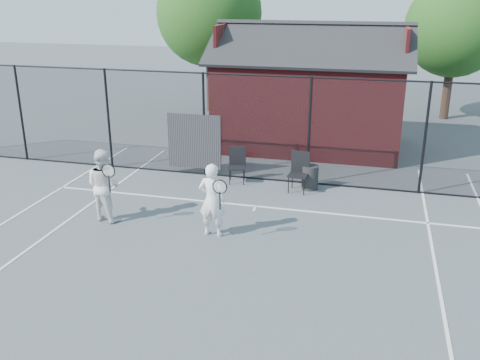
% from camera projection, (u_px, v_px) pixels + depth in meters
% --- Properties ---
extents(ground, '(80.00, 80.00, 0.00)m').
position_uv_depth(ground, '(223.00, 262.00, 10.69)').
color(ground, '#4C5057').
rests_on(ground, ground).
extents(court_lines, '(11.02, 18.00, 0.01)m').
position_uv_depth(court_lines, '(202.00, 296.00, 9.49)').
color(court_lines, white).
rests_on(court_lines, ground).
extents(fence, '(22.04, 3.00, 3.00)m').
position_uv_depth(fence, '(262.00, 131.00, 14.84)').
color(fence, black).
rests_on(fence, ground).
extents(clubhouse, '(6.50, 4.36, 4.19)m').
position_uv_depth(clubhouse, '(310.00, 99.00, 18.24)').
color(clubhouse, maroon).
rests_on(clubhouse, ground).
extents(tree_left, '(4.48, 4.48, 6.44)m').
position_uv_depth(tree_left, '(209.00, 13.00, 22.66)').
color(tree_left, '#312213').
rests_on(tree_left, ground).
extents(tree_right, '(3.97, 3.97, 5.70)m').
position_uv_depth(tree_right, '(455.00, 28.00, 21.37)').
color(tree_right, '#312213').
rests_on(tree_right, ground).
extents(player_front, '(0.75, 0.55, 1.66)m').
position_uv_depth(player_front, '(212.00, 200.00, 11.60)').
color(player_front, white).
rests_on(player_front, ground).
extents(player_back, '(1.00, 0.83, 1.72)m').
position_uv_depth(player_back, '(104.00, 185.00, 12.42)').
color(player_back, white).
rests_on(player_back, ground).
extents(chair_left, '(0.55, 0.57, 0.98)m').
position_uv_depth(chair_left, '(237.00, 166.00, 14.94)').
color(chair_left, black).
rests_on(chair_left, ground).
extents(chair_right, '(0.54, 0.56, 1.05)m').
position_uv_depth(chair_right, '(298.00, 173.00, 14.25)').
color(chair_right, black).
rests_on(chair_right, ground).
extents(waste_bin, '(0.51, 0.51, 0.66)m').
position_uv_depth(waste_bin, '(310.00, 177.00, 14.51)').
color(waste_bin, black).
rests_on(waste_bin, ground).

